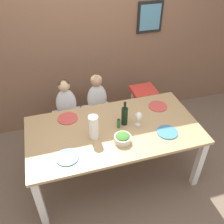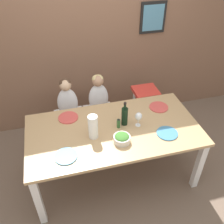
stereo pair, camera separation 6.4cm
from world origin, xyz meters
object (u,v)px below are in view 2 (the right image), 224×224
object	(u,v)px
chair_right_highchair	(145,99)
dinner_plate_back_right	(159,107)
person_child_center	(98,94)
dinner_plate_front_right	(167,133)
chair_far_center	(99,115)
paper_towel_roll	(93,127)
dinner_plate_back_left	(68,118)
chair_far_left	(70,120)
wine_glass_near	(139,117)
dinner_plate_front_left	(66,156)
salad_bowl_large	(122,138)
wine_bottle	(125,116)
person_child_left	(67,99)

from	to	relation	value
chair_right_highchair	dinner_plate_back_right	xyz separation A→B (m)	(-0.03, -0.50, 0.22)
person_child_center	dinner_plate_front_right	xyz separation A→B (m)	(0.55, -0.96, 0.02)
chair_far_center	paper_towel_roll	size ratio (longest dim) A/B	1.63
person_child_center	dinner_plate_back_left	xyz separation A→B (m)	(-0.45, -0.42, 0.02)
chair_right_highchair	dinner_plate_back_right	distance (m)	0.54
chair_far_left	wine_glass_near	bearing A→B (deg)	-46.53
chair_far_left	dinner_plate_front_right	size ratio (longest dim) A/B	1.95
paper_towel_roll	dinner_plate_back_left	world-z (taller)	paper_towel_roll
chair_far_left	dinner_plate_back_right	distance (m)	1.23
chair_far_center	dinner_plate_front_left	distance (m)	1.20
person_child_center	wine_glass_near	bearing A→B (deg)	-68.62
dinner_plate_back_right	dinner_plate_front_left	bearing A→B (deg)	-156.72
salad_bowl_large	dinner_plate_front_right	size ratio (longest dim) A/B	0.77
chair_far_center	salad_bowl_large	xyz separation A→B (m)	(0.04, -0.95, 0.42)
person_child_center	salad_bowl_large	xyz separation A→B (m)	(0.04, -0.95, 0.06)
chair_far_center	person_child_center	xyz separation A→B (m)	(-0.00, 0.00, 0.36)
salad_bowl_large	dinner_plate_front_right	xyz separation A→B (m)	(0.51, -0.01, -0.04)
dinner_plate_back_left	chair_far_center	bearing A→B (deg)	43.10
chair_far_center	dinner_plate_front_right	bearing A→B (deg)	-60.07
chair_far_center	wine_bottle	world-z (taller)	wine_bottle
dinner_plate_front_right	chair_far_center	bearing A→B (deg)	119.93
dinner_plate_back_right	wine_glass_near	bearing A→B (deg)	-145.21
dinner_plate_front_left	dinner_plate_back_right	world-z (taller)	same
dinner_plate_front_right	chair_far_left	bearing A→B (deg)	135.25
chair_right_highchair	dinner_plate_front_right	world-z (taller)	dinner_plate_front_right
wine_bottle	dinner_plate_front_left	distance (m)	0.77
chair_right_highchair	dinner_plate_front_right	size ratio (longest dim) A/B	2.99
salad_bowl_large	chair_far_center	bearing A→B (deg)	92.63
paper_towel_roll	salad_bowl_large	xyz separation A→B (m)	(0.27, -0.15, -0.09)
paper_towel_roll	dinner_plate_back_left	xyz separation A→B (m)	(-0.22, 0.38, -0.13)
wine_glass_near	wine_bottle	bearing A→B (deg)	156.70
person_child_center	paper_towel_roll	bearing A→B (deg)	-105.62
dinner_plate_back_left	dinner_plate_front_left	bearing A→B (deg)	-98.97
paper_towel_roll	dinner_plate_front_left	bearing A→B (deg)	-146.71
person_child_center	dinner_plate_back_left	size ratio (longest dim) A/B	2.46
person_child_center	salad_bowl_large	world-z (taller)	person_child_center
chair_far_center	wine_bottle	bearing A→B (deg)	-77.52
salad_bowl_large	dinner_plate_back_left	xyz separation A→B (m)	(-0.49, 0.53, -0.04)
person_child_center	chair_far_left	bearing A→B (deg)	-179.89
paper_towel_roll	dinner_plate_front_right	bearing A→B (deg)	-11.33
wine_bottle	salad_bowl_large	distance (m)	0.29
dinner_plate_front_right	salad_bowl_large	bearing A→B (deg)	179.07
chair_right_highchair	salad_bowl_large	distance (m)	1.17
paper_towel_roll	dinner_plate_back_right	size ratio (longest dim) A/B	1.20
chair_right_highchair	wine_glass_near	xyz separation A→B (m)	(-0.38, -0.74, 0.34)
chair_far_left	dinner_plate_front_left	bearing A→B (deg)	-97.15
wine_bottle	wine_glass_near	size ratio (longest dim) A/B	1.69
person_child_left	dinner_plate_front_right	world-z (taller)	person_child_left
person_child_left	dinner_plate_back_right	size ratio (longest dim) A/B	2.46
person_child_center	chair_right_highchair	bearing A→B (deg)	-0.07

